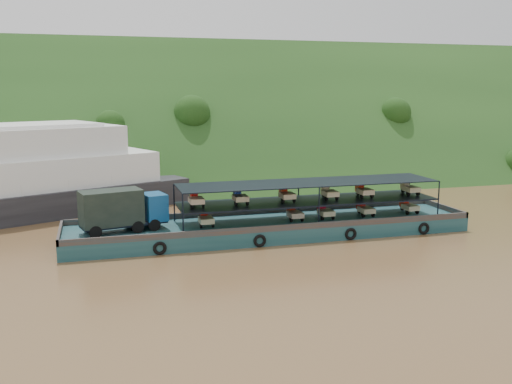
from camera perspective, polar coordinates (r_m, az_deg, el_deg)
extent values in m
plane|color=brown|center=(51.17, 3.08, -3.99)|extent=(160.00, 160.00, 0.00)
cube|color=#173513|center=(85.38, -4.80, 1.73)|extent=(140.00, 39.60, 39.60)
cube|color=#123A3F|center=(49.85, 1.44, -3.66)|extent=(35.00, 7.00, 1.20)
cube|color=#592D19|center=(52.83, 0.35, -1.91)|extent=(35.00, 0.20, 0.50)
cube|color=#592D19|center=(46.51, 2.70, -3.60)|extent=(35.00, 0.20, 0.50)
cube|color=#592D19|center=(57.21, 18.33, -1.50)|extent=(0.20, 7.00, 0.50)
cube|color=#592D19|center=(47.58, -19.03, -3.84)|extent=(0.20, 7.00, 0.50)
torus|color=black|center=(44.51, -9.60, -5.57)|extent=(1.06, 0.26, 1.06)
torus|color=black|center=(46.01, 0.38, -4.90)|extent=(1.06, 0.26, 1.06)
torus|color=black|center=(48.79, 9.46, -4.16)|extent=(1.06, 0.26, 1.06)
torus|color=black|center=(52.12, 16.45, -3.52)|extent=(1.06, 0.26, 1.06)
cylinder|color=black|center=(45.87, -15.78, -3.86)|extent=(1.05, 0.57, 0.99)
cylinder|color=black|center=(47.85, -16.37, -3.32)|extent=(1.05, 0.57, 0.99)
cylinder|color=black|center=(46.72, -11.75, -3.43)|extent=(1.05, 0.57, 0.99)
cylinder|color=black|center=(48.66, -12.49, -2.92)|extent=(1.05, 0.57, 0.99)
cylinder|color=black|center=(47.14, -10.14, -3.26)|extent=(1.05, 0.57, 0.99)
cylinder|color=black|center=(49.07, -10.94, -2.75)|extent=(1.05, 0.57, 0.99)
cube|color=black|center=(47.44, -13.05, -3.09)|extent=(7.07, 3.67, 0.20)
cube|color=navy|center=(47.95, -10.15, -1.45)|extent=(2.19, 2.71, 2.18)
cube|color=black|center=(48.15, -9.21, -0.89)|extent=(0.51, 1.95, 0.89)
cube|color=black|center=(46.88, -14.29, -1.50)|extent=(5.19, 3.41, 2.78)
cube|color=black|center=(50.50, 5.25, -0.89)|extent=(23.00, 5.00, 0.12)
cube|color=black|center=(50.21, 5.28, 0.95)|extent=(23.00, 5.00, 0.08)
cylinder|color=black|center=(45.21, -7.32, -2.26)|extent=(0.12, 0.12, 3.30)
cylinder|color=black|center=(50.05, -8.19, -1.06)|extent=(0.12, 0.12, 3.30)
cylinder|color=black|center=(48.22, 6.32, -1.45)|extent=(0.12, 0.12, 3.30)
cylinder|color=black|center=(52.79, 4.27, -0.40)|extent=(0.12, 0.12, 3.30)
cylinder|color=black|center=(53.59, 17.78, -0.71)|extent=(0.12, 0.12, 3.30)
cylinder|color=black|center=(57.73, 15.05, 0.19)|extent=(0.12, 0.12, 3.30)
cylinder|color=black|center=(49.29, -5.33, -2.83)|extent=(0.12, 0.52, 0.52)
cylinder|color=black|center=(47.48, -5.52, -3.34)|extent=(0.14, 0.52, 0.52)
cylinder|color=black|center=(47.66, -4.33, -3.27)|extent=(0.14, 0.52, 0.52)
cube|color=beige|center=(47.83, -5.01, -2.81)|extent=(1.15, 1.50, 0.44)
cube|color=#B7190C|center=(48.89, -5.27, -2.31)|extent=(0.55, 0.80, 0.80)
cube|color=#B7190C|center=(48.59, -5.24, -1.79)|extent=(0.50, 0.10, 0.10)
cylinder|color=black|center=(51.29, 3.40, -2.29)|extent=(0.12, 0.52, 0.52)
cylinder|color=black|center=(49.47, 3.54, -2.76)|extent=(0.14, 0.52, 0.52)
cylinder|color=black|center=(49.80, 4.63, -2.68)|extent=(0.14, 0.52, 0.52)
cube|color=beige|center=(49.88, 3.95, -2.25)|extent=(1.15, 1.50, 0.44)
cube|color=#AB280B|center=(50.90, 3.51, -1.79)|extent=(0.55, 0.80, 0.80)
cube|color=#AB280B|center=(50.61, 3.60, -1.28)|extent=(0.50, 0.10, 0.10)
cylinder|color=black|center=(52.30, 6.40, -2.09)|extent=(0.12, 0.52, 0.52)
cylinder|color=black|center=(50.49, 6.65, -2.54)|extent=(0.14, 0.52, 0.52)
cylinder|color=black|center=(50.88, 7.69, -2.47)|extent=(0.14, 0.52, 0.52)
cube|color=beige|center=(50.92, 7.03, -2.05)|extent=(1.15, 1.50, 0.44)
cube|color=#A80B21|center=(51.92, 6.54, -1.60)|extent=(0.55, 0.80, 0.80)
cube|color=#A80B21|center=(51.64, 6.64, -1.10)|extent=(0.50, 0.10, 0.10)
cylinder|color=black|center=(53.89, 10.27, -1.82)|extent=(0.12, 0.52, 0.52)
cylinder|color=black|center=(52.10, 10.65, -2.25)|extent=(0.14, 0.52, 0.52)
cylinder|color=black|center=(52.55, 11.63, -2.18)|extent=(0.14, 0.52, 0.52)
cube|color=beige|center=(52.56, 10.98, -1.77)|extent=(1.15, 1.50, 0.44)
cube|color=red|center=(53.53, 10.43, -1.34)|extent=(0.55, 0.80, 0.80)
cube|color=red|center=(53.25, 10.54, -0.86)|extent=(0.50, 0.10, 0.10)
cylinder|color=black|center=(56.00, 14.41, -1.53)|extent=(0.12, 0.52, 0.52)
cylinder|color=black|center=(54.23, 14.91, -1.93)|extent=(0.14, 0.52, 0.52)
cylinder|color=black|center=(54.75, 15.81, -1.86)|extent=(0.14, 0.52, 0.52)
cube|color=beige|center=(54.71, 15.19, -1.48)|extent=(1.15, 1.50, 0.44)
cube|color=red|center=(55.64, 14.59, -1.07)|extent=(0.55, 0.80, 0.80)
cube|color=red|center=(55.38, 14.71, -0.60)|extent=(0.50, 0.10, 0.10)
cylinder|color=black|center=(48.80, -6.27, -0.92)|extent=(0.12, 0.52, 0.52)
cylinder|color=black|center=(46.98, -6.50, -1.36)|extent=(0.14, 0.52, 0.52)
cylinder|color=black|center=(47.14, -5.30, -1.29)|extent=(0.14, 0.52, 0.52)
cube|color=beige|center=(47.33, -5.98, -0.84)|extent=(1.15, 1.50, 0.44)
cube|color=red|center=(48.41, -6.22, -0.38)|extent=(0.55, 0.80, 0.80)
cube|color=red|center=(48.13, -6.19, 0.17)|extent=(0.50, 0.10, 0.10)
cylinder|color=black|center=(49.55, -1.98, -0.69)|extent=(0.12, 0.52, 0.52)
cylinder|color=black|center=(47.72, -2.04, -1.11)|extent=(0.14, 0.52, 0.52)
cylinder|color=black|center=(47.96, -0.88, -1.05)|extent=(0.14, 0.52, 0.52)
cube|color=#BEB286|center=(48.10, -1.57, -0.61)|extent=(1.15, 1.50, 0.44)
cube|color=#1A399D|center=(49.17, -1.90, -0.16)|extent=(0.55, 0.80, 0.80)
cube|color=#1A399D|center=(48.89, -1.85, 0.38)|extent=(0.50, 0.10, 0.10)
cylinder|color=black|center=(50.70, 2.61, -0.44)|extent=(0.12, 0.52, 0.52)
cylinder|color=black|center=(48.87, 2.72, -0.85)|extent=(0.14, 0.52, 0.52)
cylinder|color=black|center=(49.19, 3.83, -0.79)|extent=(0.14, 0.52, 0.52)
cube|color=tan|center=(49.29, 3.15, -0.35)|extent=(1.15, 1.50, 0.44)
cube|color=red|center=(50.33, 2.72, 0.08)|extent=(0.55, 0.80, 0.80)
cube|color=red|center=(50.05, 2.80, 0.60)|extent=(0.50, 0.10, 0.10)
cylinder|color=black|center=(52.09, 6.78, -0.22)|extent=(0.12, 0.52, 0.52)
cylinder|color=black|center=(50.27, 7.04, -0.60)|extent=(0.14, 0.52, 0.52)
cylinder|color=black|center=(50.66, 8.08, -0.54)|extent=(0.14, 0.52, 0.52)
cube|color=beige|center=(50.72, 7.41, -0.12)|extent=(1.15, 1.50, 0.44)
cube|color=beige|center=(51.73, 6.92, 0.29)|extent=(0.55, 0.80, 0.80)
cube|color=beige|center=(51.46, 7.01, 0.80)|extent=(0.50, 0.10, 0.10)
cylinder|color=black|center=(53.49, 10.15, -0.03)|extent=(0.12, 0.52, 0.52)
cylinder|color=black|center=(51.68, 10.53, -0.40)|extent=(0.14, 0.52, 0.52)
cylinder|color=black|center=(52.13, 11.51, -0.34)|extent=(0.14, 0.52, 0.52)
cube|color=beige|center=(52.15, 10.86, 0.06)|extent=(1.15, 1.50, 0.44)
cube|color=red|center=(53.13, 10.31, 0.46)|extent=(0.55, 0.80, 0.80)
cube|color=red|center=(52.87, 10.43, 0.96)|extent=(0.50, 0.10, 0.10)
cylinder|color=black|center=(55.68, 14.48, 0.20)|extent=(0.12, 0.52, 0.52)
cylinder|color=black|center=(53.90, 14.98, -0.14)|extent=(0.14, 0.52, 0.52)
cylinder|color=black|center=(54.42, 15.89, -0.09)|extent=(0.14, 0.52, 0.52)
cube|color=beige|center=(54.40, 15.26, 0.30)|extent=(1.15, 1.50, 0.44)
cube|color=beige|center=(55.34, 14.66, 0.68)|extent=(0.55, 0.80, 0.80)
cube|color=beige|center=(55.09, 14.79, 1.16)|extent=(0.50, 0.10, 0.10)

